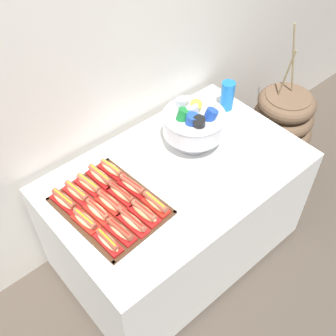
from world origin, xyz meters
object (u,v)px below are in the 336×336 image
(hot_dog_8, at_px, (121,194))
(cup_stack, at_px, (227,96))
(hot_dog_4, at_px, (155,204))
(hot_dog_5, at_px, (85,220))
(hot_dog_3, at_px, (144,212))
(hot_dog_1, at_px, (120,231))
(punch_bowl, at_px, (194,123))
(hot_dog_10, at_px, (64,201))
(hot_dog_12, at_px, (89,185))
(floor_vase, at_px, (280,131))
(hot_dog_6, at_px, (98,211))
(hot_dog_14, at_px, (112,169))
(hot_dog_0, at_px, (108,241))
(hot_dog_7, at_px, (110,202))
(hot_dog_13, at_px, (100,176))
(hot_dog_2, at_px, (132,221))
(serving_tray, at_px, (111,206))
(hot_dog_11, at_px, (77,192))
(buffet_table, at_px, (177,212))
(hot_dog_9, at_px, (133,186))

(hot_dog_8, distance_m, cup_stack, 0.94)
(hot_dog_4, bearing_deg, hot_dog_5, 155.66)
(hot_dog_3, relative_size, hot_dog_4, 1.09)
(hot_dog_1, xyz_separation_m, punch_bowl, (0.68, 0.24, 0.12))
(hot_dog_10, bearing_deg, hot_dog_12, 4.48)
(floor_vase, distance_m, hot_dog_6, 1.71)
(hot_dog_6, bearing_deg, hot_dog_14, 40.73)
(hot_dog_3, height_order, hot_dog_12, hot_dog_3)
(hot_dog_1, bearing_deg, punch_bowl, 19.15)
(floor_vase, relative_size, hot_dog_0, 7.15)
(hot_dog_6, height_order, hot_dog_12, hot_dog_6)
(hot_dog_8, xyz_separation_m, hot_dog_12, (-0.09, 0.16, -0.00))
(hot_dog_0, xyz_separation_m, hot_dog_7, (0.14, 0.18, 0.00))
(hot_dog_10, xyz_separation_m, hot_dog_13, (0.22, 0.02, -0.00))
(hot_dog_2, height_order, hot_dog_10, hot_dog_10)
(punch_bowl, bearing_deg, serving_tray, -173.96)
(hot_dog_11, height_order, cup_stack, cup_stack)
(buffet_table, height_order, hot_dog_11, hot_dog_11)
(hot_dog_6, height_order, hot_dog_7, hot_dog_6)
(hot_dog_4, xyz_separation_m, hot_dog_11, (-0.25, 0.31, -0.00))
(serving_tray, distance_m, hot_dog_13, 0.18)
(hot_dog_8, height_order, hot_dog_13, hot_dog_13)
(serving_tray, relative_size, hot_dog_8, 3.08)
(hot_dog_11, bearing_deg, serving_tray, -61.08)
(hot_dog_1, distance_m, hot_dog_4, 0.23)
(serving_tray, bearing_deg, hot_dog_6, -175.52)
(hot_dog_2, xyz_separation_m, hot_dog_7, (-0.01, 0.16, -0.00))
(hot_dog_6, bearing_deg, hot_dog_0, -109.97)
(hot_dog_3, height_order, hot_dog_13, same)
(hot_dog_0, relative_size, hot_dog_9, 0.89)
(buffet_table, distance_m, hot_dog_14, 0.53)
(serving_tray, xyz_separation_m, hot_dog_8, (0.07, 0.01, 0.03))
(hot_dog_1, xyz_separation_m, hot_dog_13, (0.12, 0.34, 0.00))
(serving_tray, relative_size, hot_dog_13, 3.05)
(hot_dog_11, bearing_deg, hot_dog_8, -43.25)
(hot_dog_3, xyz_separation_m, hot_dog_14, (0.05, 0.33, -0.00))
(buffet_table, height_order, hot_dog_1, hot_dog_1)
(hot_dog_4, bearing_deg, hot_dog_0, -175.52)
(hot_dog_7, height_order, punch_bowl, punch_bowl)
(buffet_table, distance_m, floor_vase, 1.16)
(hot_dog_1, relative_size, hot_dog_8, 0.93)
(hot_dog_7, bearing_deg, hot_dog_10, 136.75)
(hot_dog_0, xyz_separation_m, hot_dog_14, (0.27, 0.35, 0.00))
(serving_tray, relative_size, punch_bowl, 1.61)
(hot_dog_2, relative_size, hot_dog_13, 1.02)
(serving_tray, height_order, hot_dog_3, hot_dog_3)
(hot_dog_1, distance_m, hot_dog_8, 0.22)
(hot_dog_7, relative_size, hot_dog_12, 0.98)
(hot_dog_1, height_order, hot_dog_3, hot_dog_3)
(hot_dog_3, bearing_deg, hot_dog_9, 70.03)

